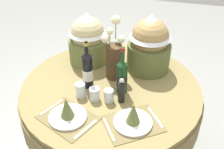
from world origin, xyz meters
The scene contains 12 objects.
dining_table centered at (0.00, 0.00, 0.60)m, with size 1.34×1.34×0.75m.
place_setting_left centered at (-0.17, -0.39, 0.80)m, with size 0.42×0.38×0.16m.
place_setting_right centered at (0.23, -0.33, 0.80)m, with size 0.43×0.41×0.16m.
flower_vase centered at (-0.01, 0.13, 0.93)m, with size 0.16×0.20×0.45m.
wine_bottle_left centered at (0.09, -0.04, 0.88)m, with size 0.07×0.07×0.36m.
wine_bottle_centre centered at (-0.16, -0.04, 0.89)m, with size 0.08×0.08×0.36m.
tumbler_near_left centered at (-0.17, -0.16, 0.80)m, with size 0.07×0.07×0.10m, color silver.
tumbler_near_right centered at (0.03, -0.16, 0.80)m, with size 0.06×0.06×0.09m, color silver.
tumbler_mid centered at (-0.07, -0.17, 0.80)m, with size 0.07×0.07×0.09m, color silver.
pepper_mill centered at (0.11, -0.15, 0.84)m, with size 0.05×0.05×0.19m.
gift_tub_back_left centered at (-0.27, 0.30, 0.97)m, with size 0.31×0.31×0.42m.
gift_tub_back_right centered at (0.22, 0.30, 0.99)m, with size 0.33×0.33×0.46m.
Camera 1 is at (0.41, -1.49, 1.95)m, focal length 42.81 mm.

